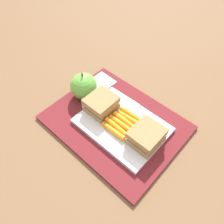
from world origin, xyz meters
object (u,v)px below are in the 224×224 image
at_px(food_tray, 122,125).
at_px(paper_napkin, 102,82).
at_px(apple, 84,86).
at_px(sandwich_half_left, 146,136).
at_px(carrot_sticks_bundle, 122,122).
at_px(sandwich_half_right, 101,104).

height_order(food_tray, paper_napkin, food_tray).
bearing_deg(food_tray, apple, -3.76).
height_order(apple, paper_napkin, apple).
relative_size(sandwich_half_left, carrot_sticks_bundle, 0.91).
height_order(sandwich_half_right, carrot_sticks_bundle, sandwich_half_right).
relative_size(food_tray, sandwich_half_left, 2.88).
bearing_deg(sandwich_half_right, carrot_sticks_bundle, -179.84).
xyz_separation_m(sandwich_half_left, apple, (0.24, -0.01, 0.01)).
relative_size(carrot_sticks_bundle, apple, 0.96).
height_order(carrot_sticks_bundle, paper_napkin, carrot_sticks_bundle).
xyz_separation_m(food_tray, sandwich_half_right, (0.08, 0.00, 0.03)).
bearing_deg(apple, sandwich_half_left, 177.48).
bearing_deg(paper_napkin, food_tray, 152.05).
xyz_separation_m(sandwich_half_right, carrot_sticks_bundle, (-0.08, -0.00, -0.02)).
bearing_deg(apple, paper_napkin, -89.12).
height_order(sandwich_half_left, paper_napkin, sandwich_half_left).
bearing_deg(carrot_sticks_bundle, food_tray, 37.56).
relative_size(sandwich_half_left, paper_napkin, 1.14).
distance_m(sandwich_half_left, paper_napkin, 0.25).
height_order(carrot_sticks_bundle, apple, apple).
distance_m(food_tray, paper_napkin, 0.18).
distance_m(food_tray, carrot_sticks_bundle, 0.01).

